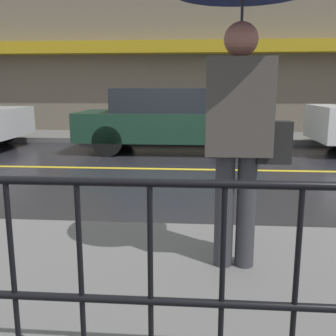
{
  "coord_description": "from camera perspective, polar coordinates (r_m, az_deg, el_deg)",
  "views": [
    {
      "loc": [
        0.04,
        -6.92,
        1.44
      ],
      "look_at": [
        -0.32,
        -2.3,
        0.49
      ],
      "focal_mm": 42.0,
      "sensor_mm": 36.0,
      "label": 1
    }
  ],
  "objects": [
    {
      "name": "sidewalk_near",
      "position": [
        2.84,
        3.21,
        -17.57
      ],
      "size": [
        28.0,
        2.42,
        0.13
      ],
      "color": "#60605E",
      "rests_on": "ground_plane"
    },
    {
      "name": "car_dark_green",
      "position": [
        9.04,
        0.02,
        7.08
      ],
      "size": [
        4.12,
        1.81,
        1.43
      ],
      "color": "#193828",
      "rests_on": "ground_plane"
    },
    {
      "name": "ground_plane",
      "position": [
        7.07,
        4.06,
        -0.22
      ],
      "size": [
        80.0,
        80.0,
        0.0
      ],
      "primitive_type": "plane",
      "color": "black"
    },
    {
      "name": "railing_foreground",
      "position": [
        1.68,
        2.66,
        -13.84
      ],
      "size": [
        12.0,
        0.04,
        0.96
      ],
      "color": "black",
      "rests_on": "sidewalk_near"
    },
    {
      "name": "building_storefront",
      "position": [
        12.34,
        4.5,
        18.32
      ],
      "size": [
        28.0,
        0.85,
        5.83
      ],
      "color": "#706656",
      "rests_on": "ground_plane"
    },
    {
      "name": "sidewalk_far",
      "position": [
        11.22,
        4.27,
        4.5
      ],
      "size": [
        28.0,
        1.98,
        0.13
      ],
      "color": "#60605E",
      "rests_on": "ground_plane"
    },
    {
      "name": "pedestrian",
      "position": [
        2.83,
        10.69,
        17.43
      ],
      "size": [
        0.95,
        0.95,
        2.15
      ],
      "rotation": [
        0.0,
        0.0,
        3.14
      ],
      "color": "#333338",
      "rests_on": "sidewalk_near"
    },
    {
      "name": "lane_marking",
      "position": [
        7.07,
        4.06,
        -0.19
      ],
      "size": [
        25.2,
        0.12,
        0.01
      ],
      "color": "gold",
      "rests_on": "ground_plane"
    }
  ]
}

